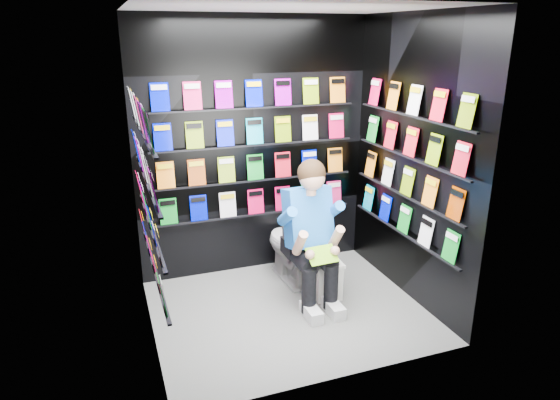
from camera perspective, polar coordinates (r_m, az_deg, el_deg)
name	(u,v)px	position (r m, az deg, el deg)	size (l,w,h in m)	color
floor	(288,311)	(4.68, 0.96, -12.55)	(2.40, 2.40, 0.00)	#5A5A58
ceiling	(290,7)	(4.01, 1.17, 21.18)	(2.40, 2.40, 0.00)	white
wall_back	(254,149)	(5.08, -2.99, 5.82)	(2.40, 0.04, 2.60)	black
wall_front	(343,213)	(3.29, 7.26, -1.43)	(2.40, 0.04, 2.60)	black
wall_left	(141,188)	(3.91, -15.62, 1.28)	(0.04, 2.00, 2.60)	black
wall_right	(412,162)	(4.71, 14.87, 4.21)	(0.04, 2.00, 2.60)	black
comics_back	(255,149)	(5.05, -2.89, 5.81)	(2.10, 0.06, 1.37)	#F3246E
comics_left	(145,187)	(3.91, -15.19, 1.40)	(0.06, 1.70, 1.37)	#F3246E
comics_right	(409,162)	(4.69, 14.57, 4.25)	(0.06, 1.70, 1.37)	#F3246E
toilet	(292,245)	(5.08, 1.35, -5.22)	(0.42, 0.75, 0.73)	white
longbox	(323,276)	(4.93, 4.91, -8.63)	(0.25, 0.45, 0.33)	white
longbox_lid	(323,259)	(4.85, 4.97, -6.70)	(0.27, 0.47, 0.03)	white
reader	(307,218)	(4.60, 3.10, -2.07)	(0.56, 0.82, 1.52)	blue
held_comic	(322,255)	(4.38, 4.84, -6.27)	(0.27, 0.01, 0.19)	green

